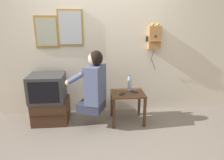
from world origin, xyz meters
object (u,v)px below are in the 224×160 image
(person, at_px, (94,84))
(water_bottle, at_px, (130,83))
(wall_mirror, at_px, (70,28))
(cell_phone_spare, at_px, (134,92))
(wall_phone_antique, at_px, (154,37))
(cell_phone_held, at_px, (122,94))
(television, at_px, (47,88))
(framed_picture, at_px, (47,32))

(person, relative_size, water_bottle, 3.50)
(person, height_order, wall_mirror, wall_mirror)
(person, height_order, cell_phone_spare, person)
(person, xyz_separation_m, wall_mirror, (-0.36, 0.56, 0.80))
(cell_phone_spare, bearing_deg, person, 157.22)
(wall_mirror, distance_m, cell_phone_spare, 1.48)
(person, relative_size, cell_phone_spare, 6.96)
(wall_phone_antique, height_order, water_bottle, wall_phone_antique)
(cell_phone_held, distance_m, water_bottle, 0.24)
(television, bearing_deg, water_bottle, -0.33)
(framed_picture, bearing_deg, cell_phone_spare, -15.80)
(person, xyz_separation_m, television, (-0.75, 0.25, -0.12))
(wall_phone_antique, distance_m, cell_phone_spare, 1.00)
(television, bearing_deg, person, -18.37)
(person, bearing_deg, framed_picture, 74.18)
(water_bottle, bearing_deg, cell_phone_held, -131.80)
(person, relative_size, television, 1.71)
(framed_picture, relative_size, cell_phone_spare, 3.83)
(cell_phone_held, relative_size, cell_phone_spare, 1.01)
(person, distance_m, television, 0.80)
(cell_phone_held, bearing_deg, framed_picture, -170.15)
(television, distance_m, cell_phone_spare, 1.41)
(wall_mirror, xyz_separation_m, cell_phone_spare, (1.01, -0.39, -1.00))
(television, height_order, wall_phone_antique, wall_phone_antique)
(person, bearing_deg, television, 92.56)
(wall_mirror, relative_size, cell_phone_held, 4.27)
(framed_picture, relative_size, cell_phone_held, 3.78)
(television, height_order, cell_phone_spare, television)
(wall_phone_antique, height_order, wall_mirror, wall_mirror)
(wall_phone_antique, bearing_deg, person, -153.83)
(cell_phone_held, bearing_deg, water_bottle, 79.65)
(framed_picture, bearing_deg, cell_phone_held, -21.60)
(person, xyz_separation_m, cell_phone_spare, (0.66, 0.16, -0.20))
(cell_phone_held, bearing_deg, television, -156.37)
(framed_picture, distance_m, wall_mirror, 0.40)
(wall_mirror, bearing_deg, television, -141.80)
(television, distance_m, wall_mirror, 1.05)
(person, distance_m, wall_phone_antique, 1.33)
(wall_mirror, bearing_deg, framed_picture, 179.54)
(cell_phone_spare, bearing_deg, television, 139.79)
(wall_phone_antique, distance_m, cell_phone_held, 1.12)
(television, height_order, cell_phone_held, television)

